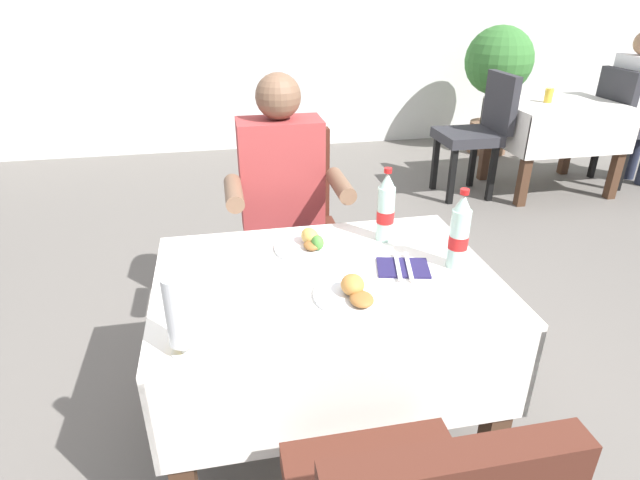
# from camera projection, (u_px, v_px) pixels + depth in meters

# --- Properties ---
(ground_plane) EXTENTS (11.00, 11.00, 0.00)m
(ground_plane) POSITION_uv_depth(u_px,v_px,m) (340.00, 426.00, 2.06)
(ground_plane) COLOR #66605B
(main_dining_table) EXTENTS (1.10, 0.78, 0.73)m
(main_dining_table) POSITION_uv_depth(u_px,v_px,m) (326.00, 320.00, 1.76)
(main_dining_table) COLOR white
(main_dining_table) RESTS_ON ground
(chair_far_diner_seat) EXTENTS (0.44, 0.50, 0.97)m
(chair_far_diner_seat) POSITION_uv_depth(u_px,v_px,m) (292.00, 225.00, 2.44)
(chair_far_diner_seat) COLOR #4C2319
(chair_far_diner_seat) RESTS_ON ground
(seated_diner_far) EXTENTS (0.50, 0.46, 1.26)m
(seated_diner_far) POSITION_uv_depth(u_px,v_px,m) (283.00, 204.00, 2.27)
(seated_diner_far) COLOR #282D42
(seated_diner_far) RESTS_ON ground
(plate_near_camera) EXTENTS (0.23, 0.23, 0.07)m
(plate_near_camera) POSITION_uv_depth(u_px,v_px,m) (353.00, 292.00, 1.55)
(plate_near_camera) COLOR white
(plate_near_camera) RESTS_ON main_dining_table
(plate_far_diner) EXTENTS (0.25, 0.25, 0.07)m
(plate_far_diner) POSITION_uv_depth(u_px,v_px,m) (310.00, 244.00, 1.84)
(plate_far_diner) COLOR white
(plate_far_diner) RESTS_ON main_dining_table
(beer_glass_left) EXTENTS (0.07, 0.07, 0.23)m
(beer_glass_left) POSITION_uv_depth(u_px,v_px,m) (180.00, 316.00, 1.27)
(beer_glass_left) COLOR white
(beer_glass_left) RESTS_ON main_dining_table
(cola_bottle_primary) EXTENTS (0.06, 0.06, 0.28)m
(cola_bottle_primary) POSITION_uv_depth(u_px,v_px,m) (459.00, 233.00, 1.68)
(cola_bottle_primary) COLOR silver
(cola_bottle_primary) RESTS_ON main_dining_table
(cola_bottle_secondary) EXTENTS (0.06, 0.06, 0.28)m
(cola_bottle_secondary) POSITION_uv_depth(u_px,v_px,m) (386.00, 209.00, 1.86)
(cola_bottle_secondary) COLOR silver
(cola_bottle_secondary) RESTS_ON main_dining_table
(napkin_cutlery_set) EXTENTS (0.20, 0.20, 0.01)m
(napkin_cutlery_set) POSITION_uv_depth(u_px,v_px,m) (403.00, 267.00, 1.71)
(napkin_cutlery_set) COLOR #231E4C
(napkin_cutlery_set) RESTS_ON main_dining_table
(background_dining_table) EXTENTS (0.93, 0.75, 0.73)m
(background_dining_table) POSITION_uv_depth(u_px,v_px,m) (554.00, 126.00, 4.22)
(background_dining_table) COLOR white
(background_dining_table) RESTS_ON ground
(background_chair_left) EXTENTS (0.50, 0.44, 0.97)m
(background_chair_left) POSITION_uv_depth(u_px,v_px,m) (479.00, 128.00, 4.09)
(background_chair_left) COLOR #2D2D33
(background_chair_left) RESTS_ON ground
(background_chair_right) EXTENTS (0.50, 0.44, 0.97)m
(background_chair_right) POSITION_uv_depth(u_px,v_px,m) (627.00, 120.00, 4.33)
(background_chair_right) COLOR #2D2D33
(background_chair_right) RESTS_ON ground
(background_patron) EXTENTS (0.46, 0.50, 1.26)m
(background_patron) POSITION_uv_depth(u_px,v_px,m) (637.00, 101.00, 4.27)
(background_patron) COLOR #282D42
(background_patron) RESTS_ON ground
(background_table_tumbler) EXTENTS (0.06, 0.06, 0.11)m
(background_table_tumbler) POSITION_uv_depth(u_px,v_px,m) (549.00, 95.00, 4.11)
(background_table_tumbler) COLOR gold
(background_table_tumbler) RESTS_ON background_dining_table
(potted_plant_corner) EXTENTS (0.65, 0.65, 1.24)m
(potted_plant_corner) POSITION_uv_depth(u_px,v_px,m) (497.00, 73.00, 5.07)
(potted_plant_corner) COLOR brown
(potted_plant_corner) RESTS_ON ground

